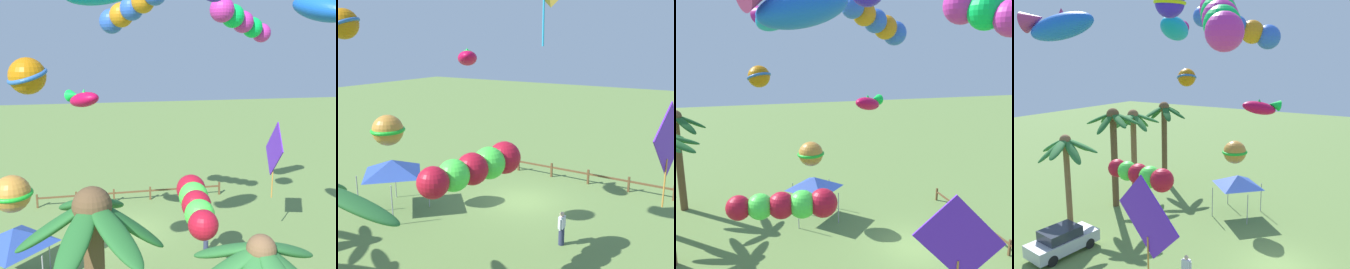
% 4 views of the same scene
% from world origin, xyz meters
% --- Properties ---
extents(ground_plane, '(120.00, 120.00, 0.00)m').
position_xyz_m(ground_plane, '(0.00, 0.00, 0.00)').
color(ground_plane, olive).
extents(palm_tree_0, '(4.18, 3.97, 6.78)m').
position_xyz_m(palm_tree_0, '(5.84, 14.46, 5.17)').
color(palm_tree_0, brown).
rests_on(palm_tree_0, ground).
extents(palm_tree_1, '(3.62, 3.88, 7.41)m').
position_xyz_m(palm_tree_1, '(1.87, 13.02, 5.48)').
color(palm_tree_1, brown).
rests_on(palm_tree_1, ground).
extents(palm_tree_2, '(4.03, 3.94, 6.10)m').
position_xyz_m(palm_tree_2, '(-2.07, 13.55, 4.77)').
color(palm_tree_2, brown).
rests_on(palm_tree_2, ground).
extents(palm_tree_3, '(4.12, 3.83, 7.18)m').
position_xyz_m(palm_tree_3, '(8.97, 13.42, 5.25)').
color(palm_tree_3, brown).
rests_on(palm_tree_3, ground).
extents(parked_car_0, '(4.06, 2.11, 1.51)m').
position_xyz_m(parked_car_0, '(-4.91, 10.94, 0.75)').
color(parked_car_0, '#BCBCC1').
rests_on(parked_car_0, ground).
extents(festival_tent, '(2.86, 2.86, 2.85)m').
position_xyz_m(festival_tent, '(5.33, 4.73, 2.47)').
color(festival_tent, '#9E9EA3').
rests_on(festival_tent, ground).
extents(kite_ball_0, '(1.83, 1.84, 1.22)m').
position_xyz_m(kite_ball_0, '(3.80, 8.01, 9.61)').
color(kite_ball_0, '#BB6E0B').
extents(kite_fish_1, '(2.38, 3.33, 1.58)m').
position_xyz_m(kite_fish_1, '(-7.23, 7.38, 12.09)').
color(kite_fish_1, blue).
extents(kite_tube_2, '(2.83, 3.85, 2.09)m').
position_xyz_m(kite_tube_2, '(-0.14, 2.56, 12.28)').
color(kite_tube_2, blue).
extents(kite_ball_4, '(1.79, 1.80, 1.59)m').
position_xyz_m(kite_ball_4, '(5.20, 4.95, 4.52)').
color(kite_ball_4, '#C28231').
extents(kite_ball_5, '(1.77, 1.78, 1.31)m').
position_xyz_m(kite_ball_5, '(-3.71, 4.35, 13.16)').
color(kite_ball_5, '#331CC4').
extents(kite_fish_6, '(2.01, 2.27, 1.05)m').
position_xyz_m(kite_fish_6, '(2.16, 2.12, 8.14)').
color(kite_fish_6, '#C40A40').
extents(kite_tube_7, '(1.68, 4.76, 1.29)m').
position_xyz_m(kite_tube_7, '(-2.16, 7.36, 4.48)').
color(kite_tube_7, '#B31327').
extents(kite_tube_8, '(4.23, 2.93, 2.26)m').
position_xyz_m(kite_tube_8, '(-6.43, 0.61, 12.05)').
color(kite_tube_8, '#CA2B9D').
extents(kite_fish_9, '(3.81, 2.51, 1.78)m').
position_xyz_m(kite_fish_9, '(1.33, 7.31, 12.62)').
color(kite_fish_9, '#0B8AC3').
extents(kite_diamond_10, '(0.60, 3.04, 4.30)m').
position_xyz_m(kite_diamond_10, '(-7.84, 2.62, 5.17)').
color(kite_diamond_10, '#5E22CC').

